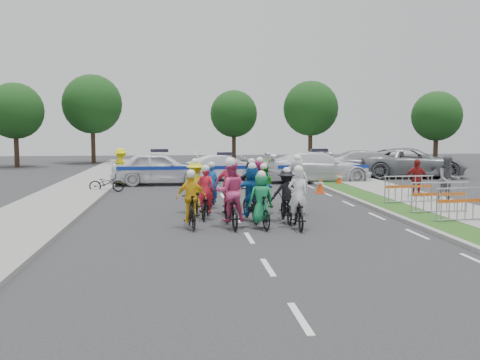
{
  "coord_description": "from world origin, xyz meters",
  "views": [
    {
      "loc": [
        -1.77,
        -13.69,
        2.86
      ],
      "look_at": [
        0.26,
        4.54,
        1.1
      ],
      "focal_mm": 40.0,
      "sensor_mm": 36.0,
      "label": 1
    }
  ],
  "objects": [
    {
      "name": "police_car_0",
      "position": [
        -2.84,
        13.95,
        0.84
      ],
      "size": [
        4.95,
        2.06,
        1.68
      ],
      "primitive_type": "imported",
      "rotation": [
        0.0,
        0.0,
        1.59
      ],
      "color": "white",
      "rests_on": "ground"
    },
    {
      "name": "cone_0",
      "position": [
        4.42,
        9.49,
        0.34
      ],
      "size": [
        0.4,
        0.4,
        0.7
      ],
      "color": "#F24C0C",
      "rests_on": "ground"
    },
    {
      "name": "spectator_2",
      "position": [
        7.79,
        7.07,
        0.82
      ],
      "size": [
        1.0,
        0.51,
        1.64
      ],
      "primitive_type": "imported",
      "rotation": [
        0.0,
        0.0,
        -0.12
      ],
      "color": "maroon",
      "rests_on": "ground"
    },
    {
      "name": "rider_11",
      "position": [
        0.79,
        5.58,
        0.76
      ],
      "size": [
        1.48,
        1.76,
        1.8
      ],
      "rotation": [
        0.0,
        0.0,
        3.27
      ],
      "color": "black",
      "rests_on": "ground"
    },
    {
      "name": "rider_10",
      "position": [
        -1.28,
        4.33,
        0.73
      ],
      "size": [
        1.04,
        1.85,
        1.88
      ],
      "rotation": [
        0.0,
        0.0,
        3.15
      ],
      "color": "black",
      "rests_on": "ground"
    },
    {
      "name": "rider_4",
      "position": [
        1.43,
        2.3,
        0.67
      ],
      "size": [
        0.95,
        1.68,
        1.7
      ],
      "rotation": [
        0.0,
        0.0,
        3.13
      ],
      "color": "black",
      "rests_on": "ground"
    },
    {
      "name": "barrier_1",
      "position": [
        6.7,
        2.93,
        0.56
      ],
      "size": [
        2.0,
        0.51,
        1.12
      ],
      "primitive_type": null,
      "rotation": [
        0.0,
        0.0,
        0.01
      ],
      "color": "#A5A8AD",
      "rests_on": "ground"
    },
    {
      "name": "tree_1",
      "position": [
        9.0,
        30.0,
        4.54
      ],
      "size": [
        4.55,
        4.55,
        6.82
      ],
      "color": "#382619",
      "rests_on": "ground"
    },
    {
      "name": "tree_4",
      "position": [
        3.0,
        34.0,
        4.19
      ],
      "size": [
        4.2,
        4.2,
        6.3
      ],
      "color": "#382619",
      "rests_on": "ground"
    },
    {
      "name": "grass_strip",
      "position": [
        5.8,
        5.0,
        0.06
      ],
      "size": [
        1.2,
        60.0,
        0.11
      ],
      "primitive_type": "cube",
      "color": "#214315",
      "rests_on": "ground"
    },
    {
      "name": "rider_3",
      "position": [
        -1.48,
        1.59,
        0.66
      ],
      "size": [
        0.89,
        1.66,
        1.71
      ],
      "rotation": [
        0.0,
        0.0,
        3.25
      ],
      "color": "black",
      "rests_on": "ground"
    },
    {
      "name": "rider_7",
      "position": [
        2.08,
        3.79,
        0.78
      ],
      "size": [
        0.85,
        1.93,
        2.02
      ],
      "rotation": [
        0.0,
        0.0,
        3.15
      ],
      "color": "black",
      "rests_on": "ground"
    },
    {
      "name": "sidewalk_right",
      "position": [
        7.6,
        5.0,
        0.07
      ],
      "size": [
        2.4,
        60.0,
        0.13
      ],
      "primitive_type": "cube",
      "color": "gray",
      "rests_on": "ground"
    },
    {
      "name": "cone_1",
      "position": [
        6.19,
        12.44,
        0.34
      ],
      "size": [
        0.4,
        0.4,
        0.7
      ],
      "color": "#F24C0C",
      "rests_on": "ground"
    },
    {
      "name": "rider_8",
      "position": [
        1.02,
        4.19,
        0.64
      ],
      "size": [
        0.72,
        1.68,
        1.71
      ],
      "rotation": [
        0.0,
        0.0,
        3.13
      ],
      "color": "black",
      "rests_on": "ground"
    },
    {
      "name": "sidewalk_left",
      "position": [
        -6.5,
        5.0,
        0.07
      ],
      "size": [
        3.0,
        60.0,
        0.13
      ],
      "primitive_type": "cube",
      "color": "gray",
      "rests_on": "ground"
    },
    {
      "name": "rider_1",
      "position": [
        0.51,
        1.37,
        0.66
      ],
      "size": [
        0.77,
        1.65,
        1.68
      ],
      "rotation": [
        0.0,
        0.0,
        3.31
      ],
      "color": "black",
      "rests_on": "ground"
    },
    {
      "name": "rider_6",
      "position": [
        -0.99,
        3.26,
        0.57
      ],
      "size": [
        0.86,
        1.77,
        1.73
      ],
      "rotation": [
        0.0,
        0.0,
        2.98
      ],
      "color": "black",
      "rests_on": "ground"
    },
    {
      "name": "civilian_suv",
      "position": [
        11.75,
        16.42,
        0.87
      ],
      "size": [
        6.53,
        3.53,
        1.74
      ],
      "primitive_type": "imported",
      "rotation": [
        0.0,
        0.0,
        1.47
      ],
      "color": "gray",
      "rests_on": "ground"
    },
    {
      "name": "ground",
      "position": [
        0.0,
        0.0,
        0.0
      ],
      "size": [
        90.0,
        90.0,
        0.0
      ],
      "primitive_type": "plane",
      "color": "#28282B",
      "rests_on": "ground"
    },
    {
      "name": "tree_2",
      "position": [
        18.0,
        26.0,
        3.83
      ],
      "size": [
        3.85,
        3.85,
        5.77
      ],
      "color": "#382619",
      "rests_on": "ground"
    },
    {
      "name": "rider_0",
      "position": [
        1.56,
        1.26,
        0.61
      ],
      "size": [
        0.73,
        1.83,
        1.83
      ],
      "rotation": [
        0.0,
        0.0,
        3.08
      ],
      "color": "black",
      "rests_on": "ground"
    },
    {
      "name": "tree_3",
      "position": [
        -9.0,
        32.0,
        4.89
      ],
      "size": [
        4.9,
        4.9,
        7.35
      ],
      "color": "#382619",
      "rests_on": "ground"
    },
    {
      "name": "rider_13",
      "position": [
        1.17,
        6.08,
        0.71
      ],
      "size": [
        0.79,
        1.75,
        1.81
      ],
      "rotation": [
        0.0,
        0.0,
        3.08
      ],
      "color": "black",
      "rests_on": "ground"
    },
    {
      "name": "barrier_0",
      "position": [
        6.7,
        1.31,
        0.56
      ],
      "size": [
        2.04,
        0.69,
        1.12
      ],
      "primitive_type": null,
      "rotation": [
        0.0,
        0.0,
        0.1
      ],
      "color": "#A5A8AD",
      "rests_on": "ground"
    },
    {
      "name": "parked_bike",
      "position": [
        -5.13,
        10.98,
        0.41
      ],
      "size": [
        1.56,
        0.57,
        0.82
      ],
      "primitive_type": "imported",
      "rotation": [
        0.0,
        0.0,
        1.59
      ],
      "color": "black",
      "rests_on": "ground"
    },
    {
      "name": "barrier_2",
      "position": [
        6.7,
        5.34,
        0.56
      ],
      "size": [
        2.04,
        0.68,
        1.12
      ],
      "primitive_type": null,
      "rotation": [
        0.0,
        0.0,
        0.09
      ],
      "color": "#A5A8AD",
      "rests_on": "ground"
    },
    {
      "name": "rider_9",
      "position": [
        -0.15,
        4.1,
        0.74
      ],
      "size": [
        1.03,
        1.9,
        1.93
      ],
      "rotation": [
        0.0,
        0.0,
        2.94
      ],
      "color": "black",
      "rests_on": "ground"
    },
    {
      "name": "civilian_sedan",
      "position": [
        9.5,
        16.92,
        0.8
      ],
      "size": [
        5.76,
        3.02,
        1.59
      ],
      "primitive_type": "imported",
      "rotation": [
        0.0,
        0.0,
        1.42
      ],
      "color": "#A9A8AD",
      "rests_on": "ground"
    },
    {
      "name": "rider_2",
      "position": [
        -0.35,
        1.63,
        0.75
      ],
      "size": [
        0.9,
        2.05,
        2.04
      ],
      "rotation": [
        0.0,
        0.0,
        3.22
      ],
      "color": "black",
      "rests_on": "ground"
    },
    {
      "name": "rider_12",
      "position": [
        -0.66,
        5.73,
        0.56
      ],
      "size": [
        0.85,
        1.72,
        1.68
      ],
      "rotation": [
        0.0,
        0.0,
        2.97
      ],
      "color": "black",
      "rests_on": "ground"
    },
    {
      "name": "police_car_2",
      "position": [
        5.6,
        14.22,
        0.82
      ],
      "size": [
        5.69,
        2.37,
        1.64
      ],
      "primitive_type": "imported",
      "rotation": [
        0.0,
        0.0,
        1.56
      ],
      "color": "white",
      "rests_on": "ground"
    },
    {
      "name": "rider_5",
      "position": [
        0.43,
        2.72,
        0.77
      ],
      "size": [
        1.51,
        1.79,
        1.82
      ],
      "rotation": [
        0.0,
        0.0,
        3.32
      ],
      "color": "black",
      "rests_on": "ground"
    },
    {
      "name": "tree_0",
      "position": [
        -14.0,
        28.0,
        4.19
      ],
      "size": [
        4.2,
        4.2,
        6.3
      ],
      "color": "#382619",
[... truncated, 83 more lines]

